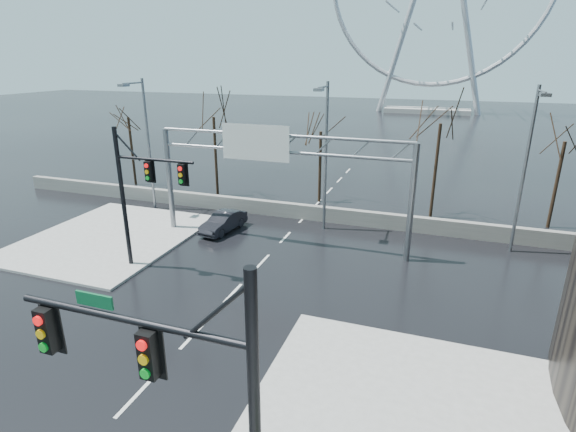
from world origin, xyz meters
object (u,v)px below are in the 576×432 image
at_px(signal_mast_near, 192,399).
at_px(sign_gantry, 274,165).
at_px(car, 223,222).
at_px(signal_mast_far, 138,187).

relative_size(signal_mast_near, sign_gantry, 0.49).
xyz_separation_m(sign_gantry, car, (-4.08, 0.78, -4.52)).
distance_m(signal_mast_near, car, 22.38).
bearing_deg(signal_mast_near, sign_gantry, 106.19).
bearing_deg(sign_gantry, signal_mast_far, -132.47).
distance_m(signal_mast_far, sign_gantry, 8.14).
xyz_separation_m(signal_mast_far, car, (1.41, 6.78, -4.17)).
bearing_deg(signal_mast_far, signal_mast_near, -49.74).
bearing_deg(signal_mast_far, sign_gantry, 47.53).
bearing_deg(signal_mast_near, car, 115.89).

